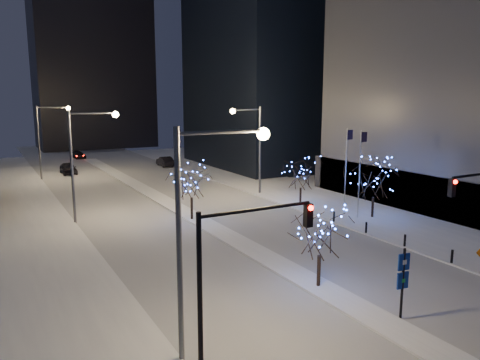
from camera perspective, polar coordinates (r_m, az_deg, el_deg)
ground at (r=25.20m, az=17.41°, el=-16.60°), size 160.00×160.00×0.00m
road at (r=54.08m, az=-10.42°, el=-1.88°), size 20.00×130.00×0.02m
median at (r=49.45m, az=-8.55°, el=-2.88°), size 2.00×80.00×0.15m
east_sidewalk at (r=48.66m, az=12.63°, el=-3.23°), size 10.00×90.00×0.15m
west_sidewalk at (r=37.01m, az=-23.70°, el=-8.13°), size 8.00×90.00×0.15m
horizon_block at (r=110.02m, az=-17.63°, el=14.86°), size 24.00×14.00×42.00m
street_lamp_w_near at (r=19.45m, az=-4.61°, el=-3.72°), size 4.40×0.56×10.00m
street_lamp_w_mid at (r=43.17m, az=-18.54°, el=3.46°), size 4.40×0.56×10.00m
street_lamp_w_far at (r=67.81m, az=-22.51°, el=5.48°), size 4.40×0.56×10.00m
street_lamp_east at (r=52.76m, az=1.60°, el=5.06°), size 3.90×0.56×10.00m
traffic_signal_west at (r=18.45m, az=-0.47°, el=-10.11°), size 5.26×0.43×7.00m
flagpoles at (r=44.71m, az=13.63°, el=1.72°), size 1.35×2.60×8.00m
bollards at (r=38.36m, az=17.22°, el=-6.27°), size 0.16×12.16×0.90m
car_near at (r=72.28m, az=-20.19°, el=1.34°), size 2.01×4.86×1.65m
car_mid at (r=76.45m, az=-9.13°, el=2.26°), size 1.82×4.81×1.57m
car_far at (r=90.01m, az=-19.15°, el=2.91°), size 2.47×4.67×1.29m
holiday_tree_median_near at (r=27.61m, az=9.71°, el=-6.55°), size 3.48×3.48×4.68m
holiday_tree_median_far at (r=42.19m, az=-5.97°, el=-0.19°), size 3.95×3.95×5.23m
holiday_tree_plaza_near at (r=44.38m, az=16.03°, el=0.11°), size 4.58×4.58×5.61m
holiday_tree_plaza_far at (r=48.96m, az=7.45°, el=0.94°), size 5.35×5.35×5.21m
wayfinding_sign at (r=25.14m, az=19.25°, el=-11.03°), size 0.67×0.16×3.76m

